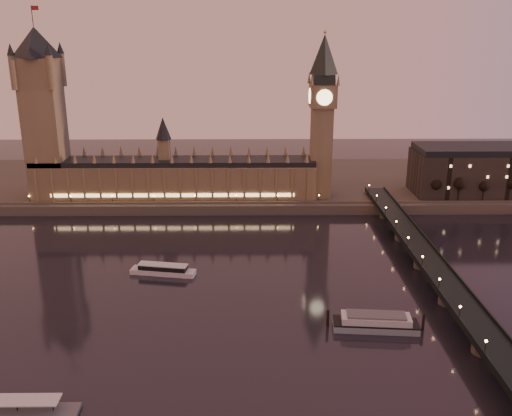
% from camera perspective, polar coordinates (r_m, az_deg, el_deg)
% --- Properties ---
extents(ground, '(700.00, 700.00, 0.00)m').
position_cam_1_polar(ground, '(261.53, -2.46, -7.74)').
color(ground, black).
rests_on(ground, ground).
extents(far_embankment, '(560.00, 130.00, 6.00)m').
position_cam_1_polar(far_embankment, '(416.16, 2.34, 2.50)').
color(far_embankment, '#423D35').
rests_on(far_embankment, ground).
extents(palace_of_westminster, '(180.00, 26.62, 52.00)m').
position_cam_1_polar(palace_of_westminster, '(371.46, -8.16, 3.44)').
color(palace_of_westminster, brown).
rests_on(palace_of_westminster, ground).
extents(victoria_tower, '(31.68, 31.68, 118.00)m').
position_cam_1_polar(victoria_tower, '(382.16, -20.59, 9.64)').
color(victoria_tower, brown).
rests_on(victoria_tower, ground).
extents(big_ben, '(17.68, 17.68, 104.00)m').
position_cam_1_polar(big_ben, '(363.04, 6.66, 9.97)').
color(big_ben, brown).
rests_on(big_ben, ground).
extents(westminster_bridge, '(13.20, 260.00, 15.30)m').
position_cam_1_polar(westminster_bridge, '(272.10, 17.31, -6.25)').
color(westminster_bridge, black).
rests_on(westminster_bridge, ground).
extents(bare_tree_0, '(6.53, 6.53, 13.28)m').
position_cam_1_polar(bare_tree_0, '(376.45, 17.30, 2.09)').
color(bare_tree_0, black).
rests_on(bare_tree_0, ground).
extents(bare_tree_1, '(6.53, 6.53, 13.28)m').
position_cam_1_polar(bare_tree_1, '(381.99, 19.72, 2.06)').
color(bare_tree_1, black).
rests_on(bare_tree_1, ground).
extents(bare_tree_2, '(6.53, 6.53, 13.28)m').
position_cam_1_polar(bare_tree_2, '(388.18, 22.06, 2.04)').
color(bare_tree_2, black).
rests_on(bare_tree_2, ground).
extents(cruise_boat_a, '(31.59, 12.02, 4.94)m').
position_cam_1_polar(cruise_boat_a, '(275.33, -9.29, -6.11)').
color(cruise_boat_a, silver).
rests_on(cruise_boat_a, ground).
extents(moored_barge, '(37.73, 12.11, 6.94)m').
position_cam_1_polar(moored_barge, '(229.93, 11.89, -11.13)').
color(moored_barge, '#7E92A1').
rests_on(moored_barge, ground).
extents(pontoon_pier, '(45.47, 7.58, 12.13)m').
position_cam_1_polar(pontoon_pier, '(198.92, -24.02, -18.00)').
color(pontoon_pier, '#595B5E').
rests_on(pontoon_pier, ground).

